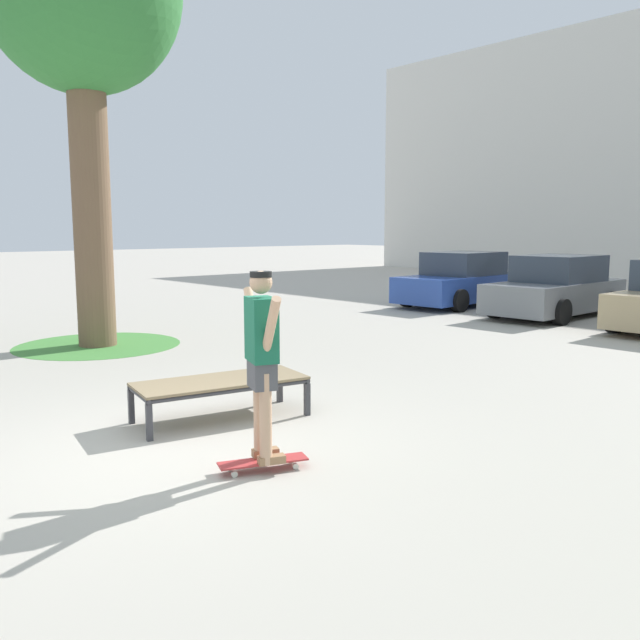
{
  "coord_description": "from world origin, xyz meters",
  "views": [
    {
      "loc": [
        5.46,
        -3.14,
        2.14
      ],
      "look_at": [
        -0.72,
        2.36,
        1.0
      ],
      "focal_mm": 37.12,
      "sensor_mm": 36.0,
      "label": 1
    }
  ],
  "objects": [
    {
      "name": "car_blue",
      "position": [
        -5.76,
        12.18,
        0.69
      ],
      "size": [
        2.08,
        4.28,
        1.5
      ],
      "color": "#28479E",
      "rests_on": "ground"
    },
    {
      "name": "car_grey",
      "position": [
        -2.77,
        11.97,
        0.69
      ],
      "size": [
        1.99,
        4.24,
        1.5
      ],
      "color": "slate",
      "rests_on": "ground"
    },
    {
      "name": "grass_patch_near_left",
      "position": [
        -6.31,
        1.82,
        0.0
      ],
      "size": [
        2.99,
        2.99,
        0.01
      ],
      "primitive_type": "cylinder",
      "color": "#47893D",
      "rests_on": "ground"
    },
    {
      "name": "skater",
      "position": [
        0.88,
        0.26,
        1.07
      ],
      "size": [
        0.96,
        0.44,
        1.69
      ],
      "color": "tan",
      "rests_on": "skateboard"
    },
    {
      "name": "skateboard",
      "position": [
        0.88,
        0.26,
        0.08
      ],
      "size": [
        0.48,
        0.82,
        0.09
      ],
      "color": "#B23333",
      "rests_on": "ground"
    },
    {
      "name": "ground_plane",
      "position": [
        0.0,
        0.0,
        0.0
      ],
      "size": [
        120.0,
        120.0,
        0.0
      ],
      "primitive_type": "plane",
      "color": "#B2AA9E"
    },
    {
      "name": "skate_box",
      "position": [
        -0.72,
        0.86,
        0.41
      ],
      "size": [
        1.12,
        2.01,
        0.46
      ],
      "color": "#38383D",
      "rests_on": "ground"
    }
  ]
}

